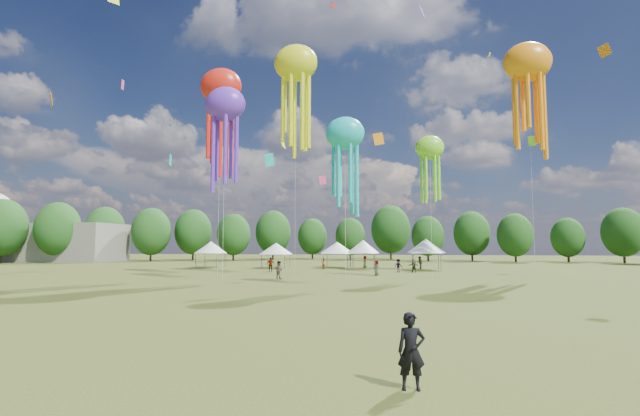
# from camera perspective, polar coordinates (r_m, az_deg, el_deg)

# --- Properties ---
(ground) EXTENTS (300.00, 300.00, 0.00)m
(ground) POSITION_cam_1_polar(r_m,az_deg,el_deg) (16.72, -14.43, -16.70)
(ground) COLOR #384416
(ground) RESTS_ON ground
(observer_main) EXTENTS (0.73, 0.53, 1.87)m
(observer_main) POSITION_cam_1_polar(r_m,az_deg,el_deg) (11.95, 11.35, -17.12)
(observer_main) COLOR black
(observer_main) RESTS_ON ground
(spectator_near) EXTENTS (1.11, 0.99, 1.87)m
(spectator_near) POSITION_cam_1_polar(r_m,az_deg,el_deg) (47.65, -5.19, -7.75)
(spectator_near) COLOR gray
(spectator_near) RESTS_ON ground
(spectators_far) EXTENTS (20.64, 18.08, 1.91)m
(spectators_far) POSITION_cam_1_polar(r_m,az_deg,el_deg) (62.58, 6.91, -7.03)
(spectators_far) COLOR gray
(spectators_far) RESTS_ON ground
(festival_tents) EXTENTS (38.17, 10.31, 4.39)m
(festival_tents) POSITION_cam_1_polar(r_m,az_deg,el_deg) (69.14, 0.52, -4.95)
(festival_tents) COLOR #47474C
(festival_tents) RESTS_ON ground
(show_kites) EXTENTS (41.19, 21.78, 28.08)m
(show_kites) POSITION_cam_1_polar(r_m,az_deg,el_deg) (53.18, 4.93, 13.20)
(show_kites) COLOR #692FD2
(show_kites) RESTS_ON ground
(small_kites) EXTENTS (81.82, 56.80, 42.92)m
(small_kites) POSITION_cam_1_polar(r_m,az_deg,el_deg) (62.45, 3.00, 19.03)
(small_kites) COLOR #692FD2
(small_kites) RESTS_ON ground
(treeline) EXTENTS (201.57, 95.24, 13.43)m
(treeline) POSITION_cam_1_polar(r_m,az_deg,el_deg) (78.23, 1.97, -2.43)
(treeline) COLOR #38281C
(treeline) RESTS_ON ground
(hangar) EXTENTS (40.00, 12.00, 8.00)m
(hangar) POSITION_cam_1_polar(r_m,az_deg,el_deg) (117.21, -32.53, -3.69)
(hangar) COLOR gray
(hangar) RESTS_ON ground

